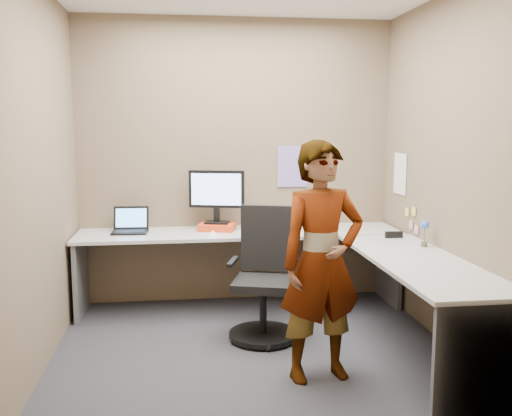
{
  "coord_description": "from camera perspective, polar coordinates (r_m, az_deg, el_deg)",
  "views": [
    {
      "loc": [
        -0.52,
        -4.16,
        1.7
      ],
      "look_at": [
        0.05,
        0.25,
        1.05
      ],
      "focal_mm": 40.0,
      "sensor_mm": 36.0,
      "label": 1
    }
  ],
  "objects": [
    {
      "name": "desk",
      "position": [
        4.78,
        4.36,
        -5.17
      ],
      "size": [
        2.98,
        2.58,
        0.73
      ],
      "color": "silver",
      "rests_on": "ground"
    },
    {
      "name": "wall_right",
      "position": [
        4.64,
        18.45,
        3.56
      ],
      "size": [
        0.0,
        2.7,
        2.7
      ],
      "primitive_type": "plane",
      "rotation": [
        1.57,
        0.0,
        -1.57
      ],
      "color": "brown",
      "rests_on": "ground"
    },
    {
      "name": "sticky_note_a",
      "position": [
        5.18,
        15.51,
        -0.32
      ],
      "size": [
        0.01,
        0.07,
        0.07
      ],
      "primitive_type": "cube",
      "color": "#F2E059",
      "rests_on": "wall_right"
    },
    {
      "name": "wall_back",
      "position": [
        5.5,
        -1.99,
        4.65
      ],
      "size": [
        3.0,
        0.0,
        3.0
      ],
      "primitive_type": "plane",
      "rotation": [
        1.57,
        0.0,
        0.0
      ],
      "color": "brown",
      "rests_on": "ground"
    },
    {
      "name": "person",
      "position": [
        3.81,
        6.6,
        -5.36
      ],
      "size": [
        0.65,
        0.49,
        1.6
      ],
      "primitive_type": "imported",
      "rotation": [
        0.0,
        0.0,
        0.19
      ],
      "color": "#999399",
      "rests_on": "ground"
    },
    {
      "name": "wall_left",
      "position": [
        4.29,
        -20.63,
        3.1
      ],
      "size": [
        0.0,
        2.7,
        2.7
      ],
      "primitive_type": "plane",
      "rotation": [
        1.57,
        0.0,
        1.57
      ],
      "color": "brown",
      "rests_on": "ground"
    },
    {
      "name": "stapler",
      "position": [
        5.08,
        13.61,
        -2.61
      ],
      "size": [
        0.15,
        0.05,
        0.05
      ],
      "primitive_type": "cube",
      "rotation": [
        0.0,
        0.0,
        -0.05
      ],
      "color": "black",
      "rests_on": "desk"
    },
    {
      "name": "office_chair",
      "position": [
        4.61,
        0.84,
        -7.79
      ],
      "size": [
        0.59,
        0.57,
        1.03
      ],
      "rotation": [
        0.0,
        0.0,
        -0.29
      ],
      "color": "black",
      "rests_on": "ground"
    },
    {
      "name": "sticky_note_b",
      "position": [
        5.24,
        15.24,
        -1.65
      ],
      "size": [
        0.01,
        0.07,
        0.07
      ],
      "primitive_type": "cube",
      "color": "pink",
      "rests_on": "wall_right"
    },
    {
      "name": "laptop",
      "position": [
        5.32,
        -12.44,
        -1.75
      ],
      "size": [
        0.33,
        0.28,
        0.23
      ],
      "rotation": [
        0.0,
        0.0,
        -0.05
      ],
      "color": "black",
      "rests_on": "desk"
    },
    {
      "name": "calendar_white",
      "position": [
        5.47,
        14.21,
        3.33
      ],
      "size": [
        0.01,
        0.28,
        0.38
      ],
      "primitive_type": "cube",
      "color": "white",
      "rests_on": "wall_right"
    },
    {
      "name": "trackball_mouse",
      "position": [
        5.25,
        -2.97,
        -2.07
      ],
      "size": [
        0.12,
        0.08,
        0.07
      ],
      "color": "#B7B7BC",
      "rests_on": "desk"
    },
    {
      "name": "monitor",
      "position": [
        5.28,
        -3.97,
        1.59
      ],
      "size": [
        0.51,
        0.21,
        0.49
      ],
      "rotation": [
        0.0,
        0.0,
        -0.26
      ],
      "color": "black",
      "rests_on": "paper_ream"
    },
    {
      "name": "calendar_purple",
      "position": [
        5.57,
        3.68,
        4.17
      ],
      "size": [
        0.3,
        0.01,
        0.4
      ],
      "primitive_type": "cube",
      "color": "#846BB7",
      "rests_on": "wall_back"
    },
    {
      "name": "sticky_note_d",
      "position": [
        5.32,
        14.87,
        -0.4
      ],
      "size": [
        0.01,
        0.07,
        0.07
      ],
      "primitive_type": "cube",
      "color": "#F2E059",
      "rests_on": "wall_right"
    },
    {
      "name": "ground",
      "position": [
        4.52,
        -0.28,
        -13.76
      ],
      "size": [
        3.0,
        3.0,
        0.0
      ],
      "primitive_type": "plane",
      "color": "#27272C",
      "rests_on": "ground"
    },
    {
      "name": "paper_ream",
      "position": [
        5.31,
        -3.91,
        -1.89
      ],
      "size": [
        0.37,
        0.31,
        0.06
      ],
      "primitive_type": "cube",
      "rotation": [
        0.0,
        0.0,
        -0.26
      ],
      "color": "red",
      "rests_on": "desk"
    },
    {
      "name": "flower",
      "position": [
        4.75,
        16.52,
        -2.05
      ],
      "size": [
        0.07,
        0.07,
        0.22
      ],
      "color": "brown",
      "rests_on": "desk"
    },
    {
      "name": "origami",
      "position": [
        5.01,
        -4.32,
        -2.54
      ],
      "size": [
        0.1,
        0.1,
        0.06
      ],
      "primitive_type": "cone",
      "color": "white",
      "rests_on": "desk"
    },
    {
      "name": "sticky_note_c",
      "position": [
        5.14,
        15.75,
        -2.09
      ],
      "size": [
        0.01,
        0.07,
        0.07
      ],
      "primitive_type": "cube",
      "color": "pink",
      "rests_on": "wall_right"
    }
  ]
}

